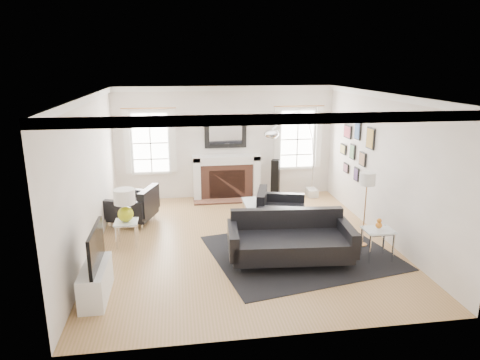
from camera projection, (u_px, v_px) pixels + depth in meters
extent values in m
plane|color=olive|center=(243.00, 242.00, 8.27)|extent=(6.00, 6.00, 0.00)
cube|color=white|center=(225.00, 143.00, 10.76)|extent=(5.50, 0.04, 2.80)
cube|color=white|center=(283.00, 233.00, 5.04)|extent=(5.50, 0.04, 2.80)
cube|color=white|center=(89.00, 177.00, 7.51)|extent=(0.04, 6.00, 2.80)
cube|color=white|center=(384.00, 166.00, 8.29)|extent=(0.04, 6.00, 2.80)
cube|color=white|center=(244.00, 95.00, 7.53)|extent=(5.50, 6.00, 0.02)
cube|color=white|center=(244.00, 98.00, 7.55)|extent=(5.50, 6.00, 0.12)
cube|color=white|center=(197.00, 178.00, 10.69)|extent=(0.18, 0.38, 1.10)
cube|color=white|center=(256.00, 176.00, 10.90)|extent=(0.18, 0.38, 1.10)
cube|color=white|center=(226.00, 158.00, 10.66)|extent=(1.70, 0.38, 0.12)
cube|color=white|center=(226.00, 162.00, 10.69)|extent=(1.50, 0.34, 0.10)
cube|color=brown|center=(227.00, 181.00, 10.84)|extent=(1.30, 0.30, 0.90)
cube|color=black|center=(227.00, 185.00, 10.77)|extent=(0.90, 0.10, 0.76)
cube|color=brown|center=(228.00, 200.00, 10.70)|extent=(1.70, 0.50, 0.04)
cube|color=black|center=(225.00, 133.00, 10.66)|extent=(1.05, 0.06, 0.75)
cube|color=white|center=(226.00, 133.00, 10.62)|extent=(0.82, 0.02, 0.55)
cube|color=white|center=(150.00, 143.00, 10.46)|extent=(1.00, 0.05, 1.60)
cube|color=white|center=(150.00, 143.00, 10.43)|extent=(0.84, 0.02, 1.44)
cube|color=white|center=(127.00, 142.00, 10.28)|extent=(0.14, 0.05, 1.55)
cube|color=white|center=(173.00, 141.00, 10.43)|extent=(0.14, 0.05, 1.55)
cube|color=white|center=(297.00, 139.00, 10.98)|extent=(1.00, 0.05, 1.60)
cube|color=white|center=(297.00, 139.00, 10.95)|extent=(0.84, 0.02, 1.44)
cube|color=white|center=(277.00, 138.00, 10.79)|extent=(0.14, 0.05, 1.55)
cube|color=white|center=(319.00, 137.00, 10.95)|extent=(0.14, 0.05, 1.55)
cube|color=black|center=(370.00, 138.00, 8.73)|extent=(0.03, 0.34, 0.44)
cube|color=#A37A2B|center=(370.00, 138.00, 8.73)|extent=(0.01, 0.29, 0.39)
cube|color=black|center=(358.00, 131.00, 9.34)|extent=(0.03, 0.28, 0.38)
cube|color=#33558E|center=(357.00, 131.00, 9.34)|extent=(0.01, 0.23, 0.33)
cube|color=black|center=(348.00, 132.00, 9.89)|extent=(0.03, 0.40, 0.30)
cube|color=#A83344|center=(347.00, 132.00, 9.89)|extent=(0.01, 0.35, 0.25)
cube|color=black|center=(362.00, 159.00, 9.15)|extent=(0.03, 0.30, 0.30)
cube|color=#906241|center=(362.00, 159.00, 9.15)|extent=(0.01, 0.25, 0.25)
cube|color=black|center=(352.00, 152.00, 9.67)|extent=(0.03, 0.26, 0.34)
cube|color=#4C7F4E|center=(352.00, 152.00, 9.66)|extent=(0.01, 0.21, 0.29)
cube|color=black|center=(343.00, 149.00, 10.20)|extent=(0.03, 0.32, 0.24)
cube|color=#A89948|center=(342.00, 149.00, 10.20)|extent=(0.01, 0.27, 0.19)
cube|color=black|center=(356.00, 174.00, 9.50)|extent=(0.03, 0.24, 0.30)
cube|color=#4B3264|center=(356.00, 174.00, 9.50)|extent=(0.01, 0.19, 0.25)
cube|color=black|center=(346.00, 168.00, 10.07)|extent=(0.03, 0.28, 0.22)
cube|color=#834C5D|center=(345.00, 168.00, 10.07)|extent=(0.01, 0.23, 0.17)
cube|color=white|center=(96.00, 282.00, 6.24)|extent=(0.35, 1.00, 0.50)
cube|color=black|center=(96.00, 247.00, 6.10)|extent=(0.05, 1.00, 0.58)
cube|color=black|center=(300.00, 252.00, 7.79)|extent=(3.53, 3.12, 0.01)
cube|color=black|center=(290.00, 246.00, 7.33)|extent=(2.08, 1.10, 0.34)
cube|color=black|center=(286.00, 223.00, 7.67)|extent=(2.02, 0.31, 0.56)
cube|color=black|center=(233.00, 240.00, 7.22)|extent=(0.23, 0.96, 0.42)
cube|color=black|center=(347.00, 237.00, 7.36)|extent=(0.23, 0.96, 0.42)
cube|color=black|center=(133.00, 210.00, 9.17)|extent=(1.08, 1.08, 0.32)
cube|color=black|center=(149.00, 200.00, 9.05)|extent=(0.41, 0.85, 0.53)
cube|color=black|center=(140.00, 198.00, 9.54)|extent=(0.84, 0.39, 0.40)
cube|color=black|center=(124.00, 210.00, 8.74)|extent=(0.84, 0.39, 0.40)
cube|color=black|center=(282.00, 216.00, 8.70)|extent=(1.12, 1.12, 0.34)
cube|color=black|center=(262.00, 204.00, 8.68)|extent=(0.39, 0.93, 0.57)
cube|color=black|center=(282.00, 218.00, 8.23)|extent=(0.92, 0.37, 0.44)
cube|color=black|center=(283.00, 203.00, 9.11)|extent=(0.92, 0.37, 0.44)
cube|color=silver|center=(268.00, 204.00, 9.14)|extent=(1.00, 1.00, 0.02)
cylinder|color=silver|center=(250.00, 222.00, 8.69)|extent=(0.04, 0.04, 0.44)
cylinder|color=silver|center=(294.00, 219.00, 8.82)|extent=(0.04, 0.04, 0.44)
cylinder|color=silver|center=(243.00, 207.00, 9.57)|extent=(0.04, 0.04, 0.44)
cylinder|color=silver|center=(283.00, 205.00, 9.70)|extent=(0.04, 0.04, 0.44)
cube|color=silver|center=(126.00, 222.00, 8.00)|extent=(0.43, 0.43, 0.02)
cylinder|color=silver|center=(116.00, 237.00, 7.87)|extent=(0.04, 0.04, 0.47)
cylinder|color=silver|center=(136.00, 236.00, 7.92)|extent=(0.04, 0.04, 0.47)
cylinder|color=silver|center=(119.00, 230.00, 8.20)|extent=(0.04, 0.04, 0.47)
cylinder|color=silver|center=(137.00, 229.00, 8.25)|extent=(0.04, 0.04, 0.47)
cube|color=silver|center=(378.00, 230.00, 7.40)|extent=(0.50, 0.42, 0.02)
cylinder|color=silver|center=(370.00, 249.00, 7.28)|extent=(0.04, 0.04, 0.55)
cylinder|color=silver|center=(393.00, 247.00, 7.34)|extent=(0.04, 0.04, 0.55)
cylinder|color=silver|center=(362.00, 241.00, 7.61)|extent=(0.04, 0.04, 0.55)
cylinder|color=silver|center=(384.00, 240.00, 7.67)|extent=(0.04, 0.04, 0.55)
sphere|color=#AFBA17|center=(126.00, 214.00, 7.96)|extent=(0.29, 0.29, 0.29)
cylinder|color=#AFBA17|center=(125.00, 207.00, 7.92)|extent=(0.04, 0.04, 0.12)
cylinder|color=white|center=(124.00, 197.00, 7.87)|extent=(0.39, 0.39, 0.27)
sphere|color=orange|center=(379.00, 225.00, 7.38)|extent=(0.12, 0.12, 0.12)
sphere|color=orange|center=(379.00, 221.00, 7.36)|extent=(0.08, 0.08, 0.08)
cube|color=white|center=(312.00, 193.00, 11.07)|extent=(0.24, 0.39, 0.19)
ellipsoid|color=silver|center=(271.00, 134.00, 9.30)|extent=(0.33, 0.33, 0.20)
cylinder|color=#B4763E|center=(362.00, 245.00, 8.10)|extent=(0.18, 0.18, 0.03)
cylinder|color=#B4763E|center=(365.00, 214.00, 7.94)|extent=(0.02, 0.02, 1.26)
cylinder|color=white|center=(367.00, 179.00, 7.76)|extent=(0.29, 0.29, 0.23)
cube|color=black|center=(275.00, 179.00, 10.84)|extent=(0.26, 0.26, 0.99)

